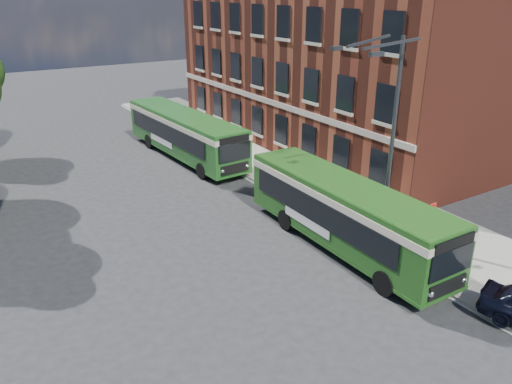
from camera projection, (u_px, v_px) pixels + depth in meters
ground at (263, 250)px, 21.96m from camera, size 120.00×120.00×0.00m
pavement at (288, 169)px, 31.63m from camera, size 6.00×48.00×0.15m
kerb_line at (247, 179)px, 30.17m from camera, size 0.12×48.00×0.01m
brick_office at (338, 45)px, 35.58m from camera, size 12.10×26.00×14.20m
street_lamp at (386, 140)px, 20.93m from camera, size 2.96×2.38×9.00m
bus_stop_sign at (430, 226)px, 20.82m from camera, size 0.35×0.08×2.52m
bus_front at (345, 209)px, 21.60m from camera, size 2.71×11.27×3.02m
bus_rear at (185, 131)px, 33.40m from camera, size 3.29×12.56×3.02m
pedestrian_a at (393, 218)px, 22.90m from camera, size 0.68×0.58×1.57m
pedestrian_b at (429, 243)px, 20.43m from camera, size 0.96×0.80×1.76m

